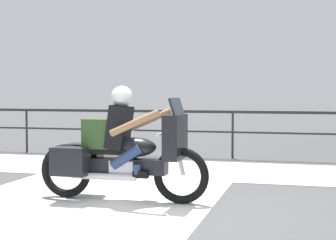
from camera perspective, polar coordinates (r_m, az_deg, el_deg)
name	(u,v)px	position (r m, az deg, el deg)	size (l,w,h in m)	color
ground_plane	(174,212)	(6.41, 0.68, -10.16)	(120.00, 120.00, 0.00)	#424244
sidewalk_band	(219,171)	(9.68, 5.64, -5.62)	(44.00, 2.40, 0.01)	#B7B2A8
crosswalk_band	(67,209)	(6.67, -11.08, -9.65)	(3.49, 6.00, 0.01)	silver
fence_railing	(233,121)	(11.47, 7.18, -0.08)	(36.00, 0.05, 1.06)	#232326
motorcycle	(120,150)	(6.99, -5.31, -3.36)	(2.40, 0.76, 1.56)	black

